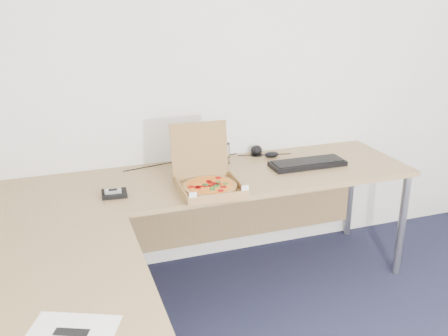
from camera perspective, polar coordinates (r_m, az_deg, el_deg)
name	(u,v)px	position (r m, az deg, el deg)	size (l,w,h in m)	color
desk	(174,218)	(2.59, -5.60, -5.62)	(2.50, 2.20, 0.73)	#A17D4D
pizza_box	(209,183)	(2.83, -1.72, -1.66)	(0.33, 0.39, 0.34)	#A17540
drinking_glass	(224,153)	(3.24, 0.02, 1.65)	(0.07, 0.07, 0.13)	silver
keyboard	(307,164)	(3.25, 9.33, 0.49)	(0.48, 0.17, 0.03)	black
mouse	(272,154)	(3.39, 5.35, 1.52)	(0.10, 0.07, 0.04)	black
wallet	(114,194)	(2.83, -12.19, -2.83)	(0.13, 0.11, 0.02)	black
phone	(113,191)	(2.81, -12.32, -2.56)	(0.09, 0.05, 0.02)	#B2B5BA
paper_sheet	(71,332)	(1.84, -16.72, -17.22)	(0.29, 0.21, 0.00)	white
dome_speaker	(256,150)	(3.41, 3.66, 2.04)	(0.09, 0.09, 0.07)	black
cable_bundle	(206,160)	(3.30, -2.04, 0.85)	(0.54, 0.04, 0.01)	black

